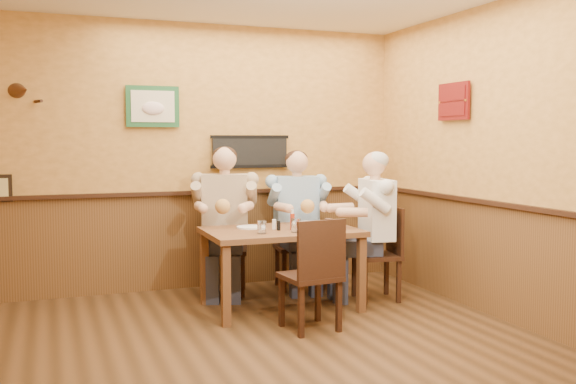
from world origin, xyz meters
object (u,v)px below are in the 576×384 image
(water_glass_mid, at_px, (296,225))
(salt_shaker, at_px, (274,224))
(diner_white_elder, at_px, (376,234))
(pepper_shaker, at_px, (279,226))
(dining_table, at_px, (281,239))
(water_glass_left, at_px, (262,227))
(diner_blue_polo, at_px, (296,227))
(chair_back_right, at_px, (296,245))
(chair_back_left, at_px, (225,248))
(chair_near_side, at_px, (310,274))
(chair_right_end, at_px, (376,253))
(cola_tumbler, at_px, (329,224))
(diner_tan_shirt, at_px, (225,228))
(hot_sauce_bottle, at_px, (292,221))

(water_glass_mid, xyz_separation_m, salt_shaker, (-0.12, 0.25, -0.02))
(diner_white_elder, height_order, pepper_shaker, diner_white_elder)
(dining_table, height_order, water_glass_left, water_glass_left)
(diner_blue_polo, bearing_deg, chair_back_right, 0.00)
(chair_back_right, bearing_deg, diner_blue_polo, 0.00)
(chair_back_left, height_order, chair_near_side, chair_back_left)
(pepper_shaker, bearing_deg, chair_right_end, 2.60)
(chair_back_right, xyz_separation_m, water_glass_mid, (-0.38, -0.95, 0.35))
(dining_table, bearing_deg, cola_tumbler, -20.42)
(chair_near_side, xyz_separation_m, water_glass_left, (-0.25, 0.50, 0.34))
(diner_tan_shirt, relative_size, hot_sauce_bottle, 7.95)
(dining_table, bearing_deg, diner_white_elder, -0.98)
(chair_back_right, xyz_separation_m, chair_right_end, (0.56, -0.74, -0.00))
(chair_back_left, distance_m, diner_blue_polo, 0.79)
(chair_near_side, bearing_deg, water_glass_left, -69.37)
(diner_white_elder, xyz_separation_m, salt_shaker, (-1.06, 0.03, 0.14))
(chair_right_end, height_order, water_glass_mid, chair_right_end)
(chair_back_left, distance_m, chair_right_end, 1.53)
(diner_blue_polo, distance_m, diner_white_elder, 0.92)
(dining_table, relative_size, water_glass_mid, 11.04)
(dining_table, distance_m, cola_tumbler, 0.47)
(water_glass_left, height_order, water_glass_mid, water_glass_mid)
(water_glass_mid, bearing_deg, diner_tan_shirt, 111.78)
(chair_back_left, height_order, cola_tumbler, chair_back_left)
(cola_tumbler, bearing_deg, pepper_shaker, 168.96)
(dining_table, relative_size, hot_sauce_bottle, 8.20)
(chair_near_side, xyz_separation_m, hot_sauce_bottle, (0.09, 0.63, 0.36))
(diner_tan_shirt, relative_size, water_glass_left, 11.49)
(water_glass_mid, bearing_deg, dining_table, 103.38)
(chair_right_end, xyz_separation_m, diner_tan_shirt, (-1.33, 0.76, 0.22))
(dining_table, bearing_deg, water_glass_mid, -76.62)
(chair_right_end, distance_m, hot_sauce_bottle, 0.99)
(chair_right_end, relative_size, cola_tumbler, 9.24)
(chair_near_side, height_order, diner_blue_polo, diner_blue_polo)
(chair_near_side, relative_size, cola_tumbler, 9.46)
(dining_table, distance_m, chair_back_right, 0.86)
(diner_blue_polo, xyz_separation_m, diner_white_elder, (0.56, -0.74, -0.00))
(water_glass_mid, bearing_deg, diner_white_elder, 13.07)
(diner_tan_shirt, xyz_separation_m, diner_white_elder, (1.33, -0.76, -0.02))
(chair_near_side, distance_m, diner_tan_shirt, 1.51)
(water_glass_mid, height_order, hot_sauce_bottle, hot_sauce_bottle)
(pepper_shaker, bearing_deg, water_glass_mid, -58.64)
(chair_back_left, distance_m, diner_white_elder, 1.54)
(water_glass_mid, bearing_deg, chair_back_left, 111.78)
(salt_shaker, bearing_deg, diner_blue_polo, 54.70)
(diner_white_elder, bearing_deg, salt_shaker, -82.29)
(hot_sauce_bottle, bearing_deg, dining_table, 134.57)
(chair_near_side, relative_size, salt_shaker, 10.07)
(hot_sauce_bottle, height_order, salt_shaker, hot_sauce_bottle)
(dining_table, height_order, salt_shaker, salt_shaker)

